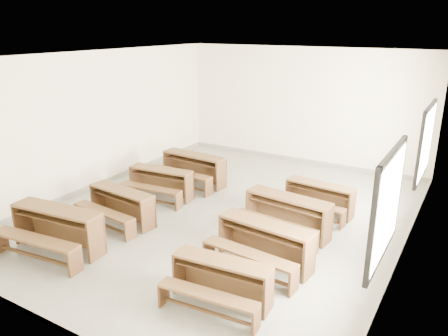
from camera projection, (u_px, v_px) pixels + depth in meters
The scene contains 9 objects.
room at pixel (228, 112), 8.40m from camera, with size 8.50×8.50×3.20m.
desk_set_0 at pixel (56, 227), 7.51m from camera, with size 1.80×1.07×0.77m.
desk_set_1 at pixel (120, 204), 8.60m from camera, with size 1.57×0.92×0.68m.
desk_set_2 at pixel (160, 181), 9.84m from camera, with size 1.56×0.92×0.67m.
desk_set_3 at pixel (193, 167), 10.68m from camera, with size 1.71×0.96×0.75m.
desk_set_4 at pixel (221, 279), 6.10m from camera, with size 1.49×0.86×0.64m.
desk_set_5 at pixel (264, 241), 7.05m from camera, with size 1.69×0.99×0.73m.
desk_set_6 at pixel (286, 213), 8.10m from camera, with size 1.72×1.02×0.74m.
desk_set_7 at pixel (319, 196), 9.02m from camera, with size 1.49×0.87×0.64m.
Camera 1 is at (4.28, -7.18, 3.76)m, focal length 35.00 mm.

